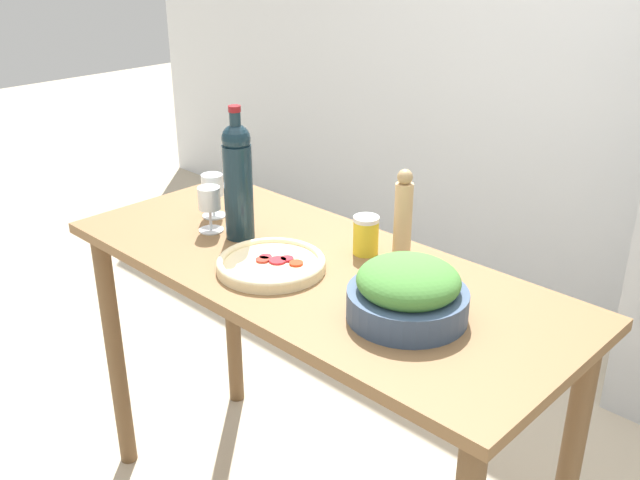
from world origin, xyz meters
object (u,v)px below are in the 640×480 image
object	(u,v)px
homemade_pizza	(271,264)
salad_bowl	(408,292)
wine_glass_far	(212,187)
pepper_mill	(403,218)
salt_canister	(366,235)
wine_glass_near	(209,202)
wine_bottle	(238,179)

from	to	relation	value
homemade_pizza	salad_bowl	bearing A→B (deg)	6.77
wine_glass_far	pepper_mill	bearing A→B (deg)	13.76
wine_glass_far	salt_canister	world-z (taller)	wine_glass_far
wine_glass_near	salt_canister	size ratio (longest dim) A/B	1.26
salad_bowl	homemade_pizza	size ratio (longest dim) A/B	0.97
salad_bowl	salt_canister	world-z (taller)	salad_bowl
wine_glass_near	wine_bottle	bearing A→B (deg)	17.48
wine_glass_far	pepper_mill	distance (m)	0.62
wine_bottle	salt_canister	distance (m)	0.38
wine_glass_near	salad_bowl	size ratio (longest dim) A/B	0.48
wine_glass_far	salad_bowl	size ratio (longest dim) A/B	0.48
wine_glass_near	wine_glass_far	bearing A→B (deg)	137.40
pepper_mill	salad_bowl	distance (m)	0.30
salad_bowl	wine_bottle	bearing A→B (deg)	176.93
salad_bowl	homemade_pizza	bearing A→B (deg)	-173.23
wine_glass_near	pepper_mill	bearing A→B (deg)	23.22
wine_glass_near	pepper_mill	xyz separation A→B (m)	(0.52, 0.22, 0.03)
pepper_mill	homemade_pizza	size ratio (longest dim) A/B	0.90
wine_bottle	wine_glass_far	distance (m)	0.20
wine_glass_far	homemade_pizza	bearing A→B (deg)	-17.70
pepper_mill	wine_glass_far	bearing A→B (deg)	-166.24
wine_glass_near	pepper_mill	size ratio (longest dim) A/B	0.53
wine_bottle	wine_glass_near	distance (m)	0.13
homemade_pizza	salt_canister	size ratio (longest dim) A/B	2.66
wine_glass_far	homemade_pizza	world-z (taller)	wine_glass_far
pepper_mill	wine_glass_near	bearing A→B (deg)	-156.78
homemade_pizza	salt_canister	xyz separation A→B (m)	(0.11, 0.24, 0.04)
salad_bowl	homemade_pizza	world-z (taller)	salad_bowl
wine_glass_near	wine_glass_far	distance (m)	0.11
wine_bottle	salad_bowl	distance (m)	0.63
pepper_mill	salt_canister	bearing A→B (deg)	-162.61
pepper_mill	salad_bowl	size ratio (longest dim) A/B	0.92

